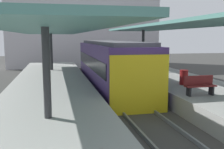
{
  "coord_description": "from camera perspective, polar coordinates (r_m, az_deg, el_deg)",
  "views": [
    {
      "loc": [
        -3.54,
        -13.04,
        3.52
      ],
      "look_at": [
        -0.47,
        0.68,
        1.5
      ],
      "focal_mm": 41.25,
      "sensor_mm": 36.0,
      "label": 1
    }
  ],
  "objects": [
    {
      "name": "station_building_backdrop",
      "position": [
        33.3,
        -6.4,
        11.52
      ],
      "size": [
        18.0,
        6.0,
        11.0
      ],
      "primitive_type": "cube",
      "color": "#B7B2B7",
      "rests_on": "ground_plane"
    },
    {
      "name": "platform_right",
      "position": [
        15.27,
        16.46,
        -3.59
      ],
      "size": [
        4.4,
        28.0,
        1.0
      ],
      "primitive_type": "cube",
      "color": "#9E9E99",
      "rests_on": "ground_plane"
    },
    {
      "name": "platform_left",
      "position": [
        13.39,
        -13.44,
        -5.1
      ],
      "size": [
        4.4,
        28.0,
        1.0
      ],
      "primitive_type": "cube",
      "color": "#9E9E99",
      "rests_on": "ground_plane"
    },
    {
      "name": "canopy_right",
      "position": [
        16.21,
        14.56,
        10.32
      ],
      "size": [
        4.18,
        21.0,
        3.32
      ],
      "color": "#333335",
      "rests_on": "platform_right"
    },
    {
      "name": "track_ballast",
      "position": [
        13.94,
        2.52,
        -6.05
      ],
      "size": [
        3.2,
        28.0,
        0.2
      ],
      "primitive_type": "cube",
      "color": "#423F3D",
      "rests_on": "ground_plane"
    },
    {
      "name": "litter_bin",
      "position": [
        14.38,
        15.62,
        -0.62
      ],
      "size": [
        0.44,
        0.44,
        0.8
      ],
      "primitive_type": "cylinder",
      "color": "maroon",
      "rests_on": "platform_right"
    },
    {
      "name": "ground_plane",
      "position": [
        13.96,
        2.52,
        -6.45
      ],
      "size": [
        80.0,
        80.0,
        0.0
      ],
      "primitive_type": "plane",
      "color": "#383835"
    },
    {
      "name": "rail_near_side",
      "position": [
        13.73,
        -0.39,
        -5.53
      ],
      "size": [
        0.08,
        28.0,
        0.14
      ],
      "primitive_type": "cube",
      "color": "slate",
      "rests_on": "track_ballast"
    },
    {
      "name": "commuter_train",
      "position": [
        16.78,
        -0.36,
        2.03
      ],
      "size": [
        2.78,
        11.93,
        3.1
      ],
      "color": "#472D6B",
      "rests_on": "track_ballast"
    },
    {
      "name": "canopy_left",
      "position": [
        14.45,
        -13.82,
        9.41
      ],
      "size": [
        4.18,
        21.0,
        3.01
      ],
      "color": "#333335",
      "rests_on": "platform_left"
    },
    {
      "name": "passenger_near_bench",
      "position": [
        19.63,
        9.69,
        3.21
      ],
      "size": [
        0.36,
        0.36,
        1.67
      ],
      "color": "#232328",
      "rests_on": "platform_right"
    },
    {
      "name": "platform_bench",
      "position": [
        11.95,
        18.84,
        -2.19
      ],
      "size": [
        1.4,
        0.41,
        0.86
      ],
      "color": "black",
      "rests_on": "platform_right"
    },
    {
      "name": "rail_far_side",
      "position": [
        14.1,
        5.36,
        -5.2
      ],
      "size": [
        0.08,
        28.0,
        0.14
      ],
      "primitive_type": "cube",
      "color": "slate",
      "rests_on": "track_ballast"
    }
  ]
}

